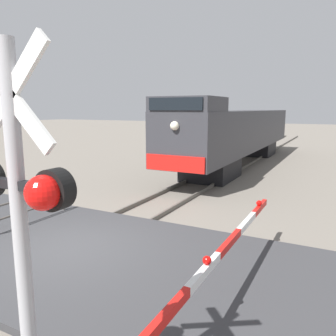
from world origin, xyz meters
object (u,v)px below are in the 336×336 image
at_px(guard_railing, 28,207).
at_px(crossing_gate, 173,327).
at_px(crossing_signal, 18,223).
at_px(locomotive, 239,132).

bearing_deg(guard_railing, crossing_gate, -26.93).
bearing_deg(crossing_signal, crossing_gate, 64.79).
relative_size(crossing_signal, guard_railing, 1.41).
distance_m(crossing_signal, crossing_gate, 2.44).
xyz_separation_m(crossing_signal, crossing_gate, (0.73, 1.55, -1.74)).
bearing_deg(crossing_gate, guard_railing, 153.07).
height_order(locomotive, crossing_gate, locomotive).
bearing_deg(crossing_signal, guard_railing, 140.11).
xyz_separation_m(locomotive, guard_railing, (-2.40, -14.23, -1.47)).
bearing_deg(guard_railing, crossing_signal, -39.89).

